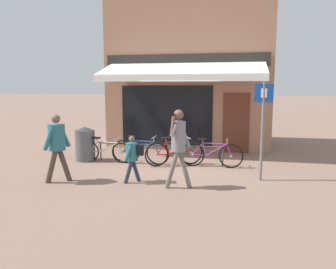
{
  "coord_description": "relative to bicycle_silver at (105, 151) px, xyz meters",
  "views": [
    {
      "loc": [
        1.82,
        -9.18,
        2.33
      ],
      "look_at": [
        0.02,
        -0.74,
        1.05
      ],
      "focal_mm": 35.0,
      "sensor_mm": 36.0,
      "label": 1
    }
  ],
  "objects": [
    {
      "name": "pedestrian_child",
      "position": [
        1.52,
        -1.88,
        0.35
      ],
      "size": [
        0.5,
        0.52,
        1.15
      ],
      "rotation": [
        0.0,
        0.0,
        3.34
      ],
      "color": "#282D47",
      "rests_on": "ground_plane"
    },
    {
      "name": "litter_bin",
      "position": [
        -0.7,
        0.07,
        0.19
      ],
      "size": [
        0.62,
        0.62,
        1.07
      ],
      "color": "#515459",
      "rests_on": "ground_plane"
    },
    {
      "name": "parking_sign",
      "position": [
        4.57,
        -1.06,
        1.15
      ],
      "size": [
        0.44,
        0.07,
        2.44
      ],
      "color": "slate",
      "rests_on": "ground_plane"
    },
    {
      "name": "bike_rack_rail",
      "position": [
        1.66,
        0.27,
        0.13
      ],
      "size": [
        3.94,
        0.04,
        0.57
      ],
      "color": "#47494F",
      "rests_on": "ground_plane"
    },
    {
      "name": "ground_plane",
      "position": [
        2.15,
        -0.1,
        -0.35
      ],
      "size": [
        160.0,
        160.0,
        0.0
      ],
      "primitive_type": "plane",
      "color": "#846656"
    },
    {
      "name": "bicycle_blue",
      "position": [
        1.13,
        -0.0,
        0.03
      ],
      "size": [
        1.81,
        0.52,
        0.85
      ],
      "rotation": [
        0.02,
        0.0,
        -0.03
      ],
      "color": "black",
      "rests_on": "ground_plane"
    },
    {
      "name": "pedestrian_second_adult",
      "position": [
        -0.29,
        -2.22,
        0.65
      ],
      "size": [
        0.57,
        0.69,
        1.68
      ],
      "rotation": [
        0.0,
        0.0,
        3.25
      ],
      "color": "#47382D",
      "rests_on": "ground_plane"
    },
    {
      "name": "shop_front",
      "position": [
        2.1,
        3.81,
        2.54
      ],
      "size": [
        6.08,
        4.62,
        5.78
      ],
      "color": "#9E7056",
      "rests_on": "ground_plane"
    },
    {
      "name": "bicycle_red",
      "position": [
        2.16,
        0.01,
        0.03
      ],
      "size": [
        1.61,
        0.86,
        0.85
      ],
      "rotation": [
        0.02,
        0.0,
        0.47
      ],
      "color": "black",
      "rests_on": "ground_plane"
    },
    {
      "name": "pedestrian_adult",
      "position": [
        2.67,
        -2.09,
        0.78
      ],
      "size": [
        0.63,
        0.51,
        1.82
      ],
      "rotation": [
        0.0,
        0.0,
        3.04
      ],
      "color": "slate",
      "rests_on": "ground_plane"
    },
    {
      "name": "bicycle_purple",
      "position": [
        3.26,
        0.06,
        0.03
      ],
      "size": [
        1.81,
        0.52,
        0.85
      ],
      "rotation": [
        -0.09,
        0.0,
        0.0
      ],
      "color": "black",
      "rests_on": "ground_plane"
    },
    {
      "name": "bicycle_silver",
      "position": [
        0.0,
        0.0,
        0.0
      ],
      "size": [
        1.73,
        0.52,
        0.8
      ],
      "rotation": [
        0.1,
        0.0,
        -0.06
      ],
      "color": "black",
      "rests_on": "ground_plane"
    }
  ]
}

